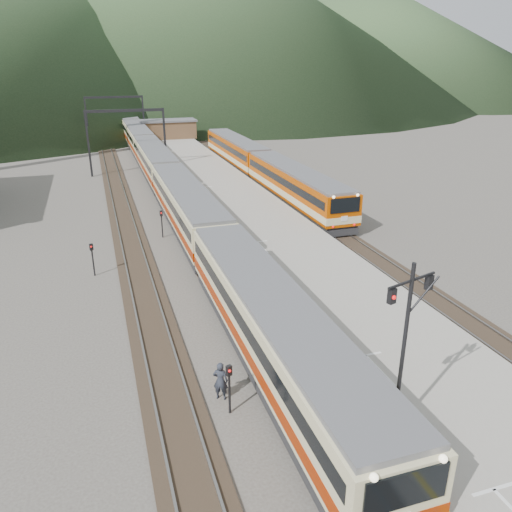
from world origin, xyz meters
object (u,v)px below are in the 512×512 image
object	(u,v)px
second_train	(261,165)
worker	(221,381)
main_train	(155,160)
signal_mast	(405,334)

from	to	relation	value
second_train	worker	size ratio (longest dim) A/B	23.68
main_train	signal_mast	size ratio (longest dim) A/B	16.20
main_train	second_train	world-z (taller)	main_train
main_train	second_train	xyz separation A→B (m)	(11.50, -6.74, -0.02)
second_train	signal_mast	size ratio (longest dim) A/B	6.37
main_train	worker	bearing A→B (deg)	-93.75
second_train	signal_mast	xyz separation A→B (m)	(-9.28, -42.99, 2.93)
signal_mast	worker	distance (m)	8.34
signal_mast	worker	xyz separation A→B (m)	(-5.15, 5.07, -4.16)
signal_mast	worker	size ratio (longest dim) A/B	3.72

